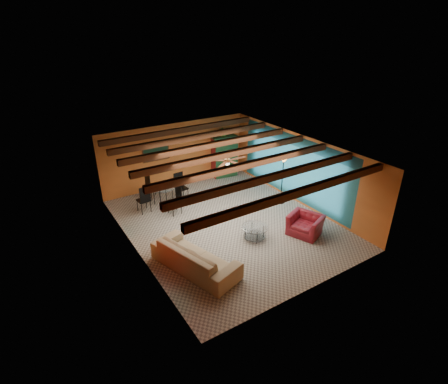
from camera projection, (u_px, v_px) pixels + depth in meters
room at (225, 160)px, 11.31m from camera, size 6.52×8.01×2.71m
sofa at (195, 257)px, 9.84m from camera, size 1.80×2.88×0.79m
armchair at (305, 225)px, 11.53m from camera, size 1.25×1.32×0.68m
coffee_table at (255, 232)px, 11.31m from camera, size 1.15×1.15×0.45m
dining_table at (163, 192)px, 13.26m from camera, size 2.32×2.32×1.10m
armoire at (224, 157)px, 15.73m from camera, size 1.10×0.64×1.84m
floor_lamp at (282, 180)px, 13.28m from camera, size 0.39×0.39×1.91m
ceiling_fan at (227, 161)px, 11.23m from camera, size 1.50×1.50×0.44m
painting at (156, 152)px, 14.11m from camera, size 1.05×0.03×0.65m
potted_plant at (224, 131)px, 15.21m from camera, size 0.50×0.44×0.52m
vase at (162, 177)px, 12.98m from camera, size 0.21×0.21×0.18m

